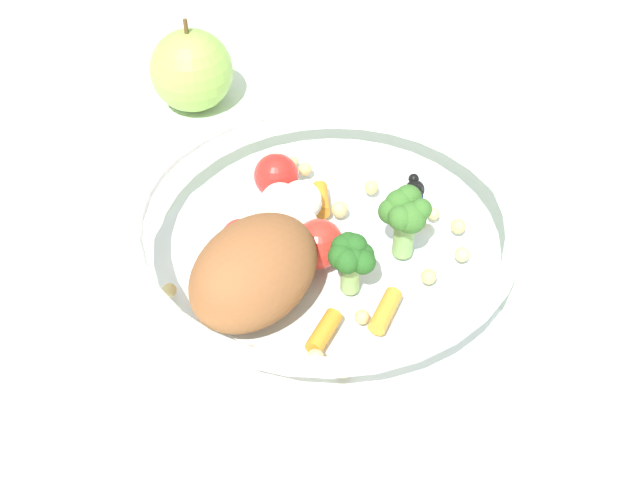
% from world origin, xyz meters
% --- Properties ---
extents(ground_plane, '(2.40, 2.40, 0.00)m').
position_xyz_m(ground_plane, '(0.00, 0.00, 0.00)').
color(ground_plane, silver).
extents(food_container, '(0.26, 0.26, 0.07)m').
position_xyz_m(food_container, '(0.01, -0.00, 0.03)').
color(food_container, white).
rests_on(food_container, ground_plane).
extents(loose_apple, '(0.07, 0.07, 0.08)m').
position_xyz_m(loose_apple, '(-0.10, -0.20, 0.03)').
color(loose_apple, '#8CB74C').
rests_on(loose_apple, ground_plane).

